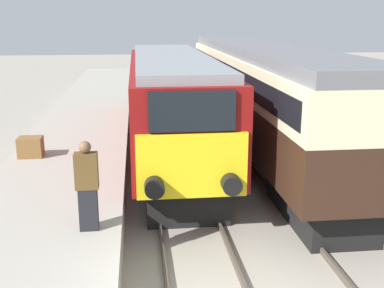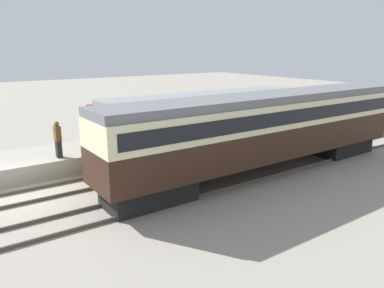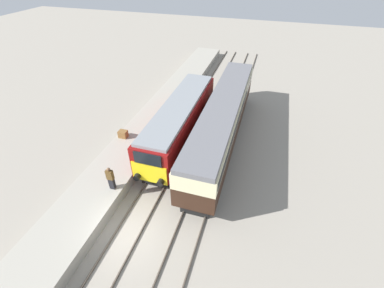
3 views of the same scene
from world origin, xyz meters
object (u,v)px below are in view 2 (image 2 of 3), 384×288
Objects in this scene: locomotive at (206,124)px; person_on_platform at (58,140)px; passenger_carriage at (265,126)px; luggage_crate at (137,130)px.

locomotive is 7.69m from person_on_platform.
luggage_crate is at bearing -158.78° from passenger_carriage.
passenger_carriage is at bearing 21.22° from luggage_crate.
luggage_crate is (-4.37, -2.01, -0.87)m from locomotive.
luggage_crate is at bearing 112.24° from person_on_platform.
person_on_platform is (-5.57, -8.38, -0.61)m from passenger_carriage.
person_on_platform is 2.56× the size of luggage_crate.
locomotive is 18.31× the size of luggage_crate.
passenger_carriage is 8.42m from luggage_crate.
passenger_carriage is 9.67× the size of person_on_platform.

